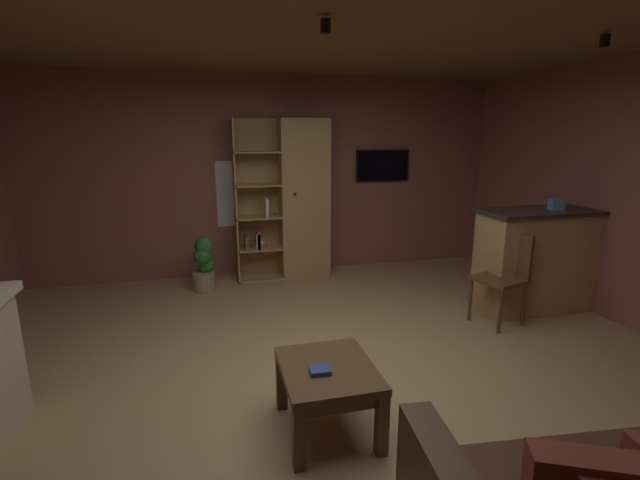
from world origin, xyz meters
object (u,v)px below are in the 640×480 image
(kitchen_bar_counter, at_px, (546,259))
(table_book_0, at_px, (320,370))
(coffee_table, at_px, (328,379))
(dining_chair, at_px, (505,272))
(bookshelf_cabinet, at_px, (297,201))
(wall_mounted_tv, at_px, (382,165))
(tissue_box, at_px, (556,205))
(potted_floor_plant, at_px, (204,264))

(kitchen_bar_counter, height_order, table_book_0, kitchen_bar_counter)
(coffee_table, height_order, dining_chair, dining_chair)
(dining_chair, bearing_deg, bookshelf_cabinet, 130.01)
(coffee_table, distance_m, table_book_0, 0.14)
(coffee_table, bearing_deg, table_book_0, -137.74)
(kitchen_bar_counter, xyz_separation_m, wall_mounted_tv, (-1.11, 2.02, 0.89))
(tissue_box, distance_m, potted_floor_plant, 4.01)
(coffee_table, distance_m, dining_chair, 2.50)
(tissue_box, height_order, potted_floor_plant, tissue_box)
(kitchen_bar_counter, xyz_separation_m, table_book_0, (-2.91, -1.51, -0.09))
(potted_floor_plant, xyz_separation_m, wall_mounted_tv, (2.50, 0.54, 1.11))
(tissue_box, distance_m, table_book_0, 3.33)
(coffee_table, bearing_deg, dining_chair, 29.42)
(table_book_0, bearing_deg, potted_floor_plant, 103.21)
(kitchen_bar_counter, relative_size, dining_chair, 1.67)
(tissue_box, relative_size, dining_chair, 0.13)
(kitchen_bar_counter, xyz_separation_m, potted_floor_plant, (-3.61, 1.49, -0.22))
(tissue_box, height_order, dining_chair, tissue_box)
(tissue_box, relative_size, coffee_table, 0.18)
(bookshelf_cabinet, bearing_deg, tissue_box, -38.04)
(table_book_0, bearing_deg, kitchen_bar_counter, 27.33)
(table_book_0, height_order, wall_mounted_tv, wall_mounted_tv)
(kitchen_bar_counter, relative_size, potted_floor_plant, 2.27)
(tissue_box, relative_size, table_book_0, 0.96)
(tissue_box, height_order, table_book_0, tissue_box)
(coffee_table, bearing_deg, kitchen_bar_counter, 26.92)
(coffee_table, height_order, potted_floor_plant, potted_floor_plant)
(kitchen_bar_counter, bearing_deg, bookshelf_cabinet, 142.73)
(table_book_0, height_order, potted_floor_plant, potted_floor_plant)
(bookshelf_cabinet, xyz_separation_m, dining_chair, (1.71, -2.03, -0.49))
(tissue_box, relative_size, potted_floor_plant, 0.18)
(kitchen_bar_counter, distance_m, potted_floor_plant, 3.91)
(dining_chair, distance_m, potted_floor_plant, 3.41)
(tissue_box, xyz_separation_m, coffee_table, (-2.84, -1.40, -0.80))
(coffee_table, distance_m, potted_floor_plant, 3.03)
(bookshelf_cabinet, bearing_deg, table_book_0, -99.12)
(tissue_box, relative_size, wall_mounted_tv, 0.15)
(bookshelf_cabinet, relative_size, table_book_0, 16.49)
(table_book_0, xyz_separation_m, potted_floor_plant, (-0.70, 2.99, -0.13))
(potted_floor_plant, distance_m, wall_mounted_tv, 2.79)
(bookshelf_cabinet, distance_m, table_book_0, 3.40)
(tissue_box, bearing_deg, wall_mounted_tv, 118.16)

